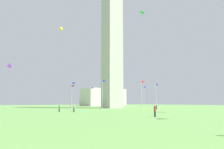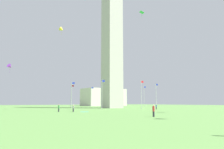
{
  "view_description": "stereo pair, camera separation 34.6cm",
  "coord_description": "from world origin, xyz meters",
  "px_view_note": "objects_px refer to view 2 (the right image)",
  "views": [
    {
      "loc": [
        -45.94,
        -66.95,
        2.09
      ],
      "look_at": [
        0.0,
        0.0,
        13.0
      ],
      "focal_mm": 33.58,
      "sensor_mm": 36.0,
      "label": 1
    },
    {
      "loc": [
        -45.65,
        -67.15,
        2.09
      ],
      "look_at": [
        0.0,
        0.0,
        13.0
      ],
      "focal_mm": 33.58,
      "sensor_mm": 36.0,
      "label": 2
    }
  ],
  "objects_px": {
    "flagpole_s": "(72,94)",
    "person_gray_shirt": "(73,108)",
    "picnic_blanket_near_first_person": "(85,112)",
    "flagpole_nw": "(156,95)",
    "obelisk_monument": "(112,36)",
    "person_blue_shirt": "(156,107)",
    "flagpole_w": "(141,93)",
    "kite_yellow_delta": "(62,30)",
    "person_red_shirt": "(154,111)",
    "distant_building": "(104,97)",
    "kite_green_diamond": "(142,13)",
    "flagpole_se": "(71,95)",
    "flagpole_sw": "(102,93)",
    "person_green_shirt": "(59,108)",
    "flagpole_e": "(91,96)",
    "flagpole_n": "(144,96)",
    "kite_purple_delta": "(10,67)",
    "flagpole_ne": "(119,96)"
  },
  "relations": [
    {
      "from": "flagpole_sw",
      "to": "flagpole_w",
      "type": "height_order",
      "value": "same"
    },
    {
      "from": "person_red_shirt",
      "to": "distant_building",
      "type": "distance_m",
      "value": 105.85
    },
    {
      "from": "flagpole_se",
      "to": "person_blue_shirt",
      "type": "relative_size",
      "value": 5.68
    },
    {
      "from": "kite_yellow_delta",
      "to": "picnic_blanket_near_first_person",
      "type": "xyz_separation_m",
      "value": [
        -2.5,
        -23.21,
        -26.85
      ]
    },
    {
      "from": "obelisk_monument",
      "to": "picnic_blanket_near_first_person",
      "type": "bearing_deg",
      "value": -134.94
    },
    {
      "from": "kite_purple_delta",
      "to": "kite_green_diamond",
      "type": "relative_size",
      "value": 1.36
    },
    {
      "from": "flagpole_sw",
      "to": "picnic_blanket_near_first_person",
      "type": "distance_m",
      "value": 17.58
    },
    {
      "from": "flagpole_se",
      "to": "person_blue_shirt",
      "type": "bearing_deg",
      "value": -67.6
    },
    {
      "from": "person_gray_shirt",
      "to": "person_blue_shirt",
      "type": "height_order",
      "value": "person_blue_shirt"
    },
    {
      "from": "flagpole_ne",
      "to": "kite_purple_delta",
      "type": "xyz_separation_m",
      "value": [
        -48.38,
        -12.72,
        7.45
      ]
    },
    {
      "from": "person_red_shirt",
      "to": "picnic_blanket_near_first_person",
      "type": "bearing_deg",
      "value": -1.48
    },
    {
      "from": "flagpole_n",
      "to": "person_red_shirt",
      "type": "bearing_deg",
      "value": -131.64
    },
    {
      "from": "flagpole_s",
      "to": "kite_green_diamond",
      "type": "distance_m",
      "value": 35.17
    },
    {
      "from": "flagpole_e",
      "to": "distant_building",
      "type": "bearing_deg",
      "value": 50.41
    },
    {
      "from": "person_blue_shirt",
      "to": "person_gray_shirt",
      "type": "bearing_deg",
      "value": 67.19
    },
    {
      "from": "flagpole_n",
      "to": "flagpole_nw",
      "type": "distance_m",
      "value": 12.8
    },
    {
      "from": "flagpole_sw",
      "to": "kite_purple_delta",
      "type": "bearing_deg",
      "value": 156.16
    },
    {
      "from": "flagpole_ne",
      "to": "picnic_blanket_near_first_person",
      "type": "height_order",
      "value": "flagpole_ne"
    },
    {
      "from": "flagpole_e",
      "to": "distant_building",
      "type": "xyz_separation_m",
      "value": [
        26.45,
        31.99,
        0.45
      ]
    },
    {
      "from": "flagpole_s",
      "to": "picnic_blanket_near_first_person",
      "type": "xyz_separation_m",
      "value": [
        -7.02,
        -23.74,
        -5.01
      ]
    },
    {
      "from": "flagpole_e",
      "to": "person_blue_shirt",
      "type": "distance_m",
      "value": 38.29
    },
    {
      "from": "flagpole_s",
      "to": "person_gray_shirt",
      "type": "distance_m",
      "value": 25.21
    },
    {
      "from": "flagpole_e",
      "to": "flagpole_w",
      "type": "distance_m",
      "value": 33.44
    },
    {
      "from": "person_green_shirt",
      "to": "kite_purple_delta",
      "type": "xyz_separation_m",
      "value": [
        -7.77,
        19.96,
        11.62
      ]
    },
    {
      "from": "flagpole_se",
      "to": "person_green_shirt",
      "type": "relative_size",
      "value": 5.41
    },
    {
      "from": "kite_yellow_delta",
      "to": "kite_green_diamond",
      "type": "distance_m",
      "value": 28.74
    },
    {
      "from": "obelisk_monument",
      "to": "flagpole_se",
      "type": "bearing_deg",
      "value": 134.87
    },
    {
      "from": "picnic_blanket_near_first_person",
      "to": "person_green_shirt",
      "type": "bearing_deg",
      "value": 150.21
    },
    {
      "from": "picnic_blanket_near_first_person",
      "to": "flagpole_nw",
      "type": "bearing_deg",
      "value": 18.52
    },
    {
      "from": "flagpole_n",
      "to": "flagpole_w",
      "type": "distance_m",
      "value": 23.65
    },
    {
      "from": "flagpole_se",
      "to": "flagpole_s",
      "type": "distance_m",
      "value": 12.8
    },
    {
      "from": "flagpole_e",
      "to": "person_green_shirt",
      "type": "xyz_separation_m",
      "value": [
        -28.79,
        -37.57,
        -4.17
      ]
    },
    {
      "from": "flagpole_sw",
      "to": "person_gray_shirt",
      "type": "distance_m",
      "value": 18.67
    },
    {
      "from": "person_blue_shirt",
      "to": "kite_green_diamond",
      "type": "xyz_separation_m",
      "value": [
        -9.31,
        -4.46,
        26.3
      ]
    },
    {
      "from": "flagpole_e",
      "to": "flagpole_w",
      "type": "bearing_deg",
      "value": -90.0
    },
    {
      "from": "obelisk_monument",
      "to": "flagpole_se",
      "type": "relative_size",
      "value": 6.2
    },
    {
      "from": "flagpole_s",
      "to": "person_blue_shirt",
      "type": "height_order",
      "value": "flagpole_s"
    },
    {
      "from": "flagpole_se",
      "to": "picnic_blanket_near_first_person",
      "type": "bearing_deg",
      "value": -108.53
    },
    {
      "from": "flagpole_n",
      "to": "distant_building",
      "type": "height_order",
      "value": "distant_building"
    },
    {
      "from": "flagpole_n",
      "to": "kite_purple_delta",
      "type": "distance_m",
      "value": 53.8
    },
    {
      "from": "flagpole_ne",
      "to": "flagpole_w",
      "type": "height_order",
      "value": "same"
    },
    {
      "from": "flagpole_w",
      "to": "kite_yellow_delta",
      "type": "distance_m",
      "value": 34.5
    },
    {
      "from": "flagpole_e",
      "to": "kite_yellow_delta",
      "type": "relative_size",
      "value": 3.24
    },
    {
      "from": "flagpole_sw",
      "to": "flagpole_w",
      "type": "xyz_separation_m",
      "value": [
        11.82,
        -4.9,
        0.0
      ]
    },
    {
      "from": "obelisk_monument",
      "to": "flagpole_ne",
      "type": "distance_m",
      "value": 28.97
    },
    {
      "from": "picnic_blanket_near_first_person",
      "to": "person_red_shirt",
      "type": "bearing_deg",
      "value": -88.15
    },
    {
      "from": "kite_green_diamond",
      "to": "kite_yellow_delta",
      "type": "bearing_deg",
      "value": 118.61
    },
    {
      "from": "flagpole_e",
      "to": "person_green_shirt",
      "type": "distance_m",
      "value": 47.52
    },
    {
      "from": "flagpole_e",
      "to": "kite_yellow_delta",
      "type": "bearing_deg",
      "value": -140.92
    },
    {
      "from": "obelisk_monument",
      "to": "person_blue_shirt",
      "type": "relative_size",
      "value": 35.25
    }
  ]
}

